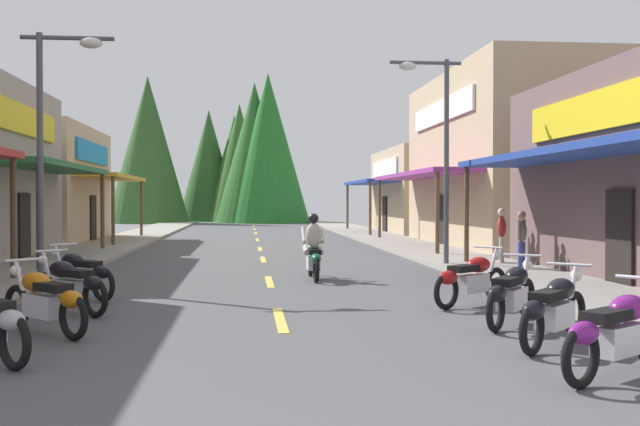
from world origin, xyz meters
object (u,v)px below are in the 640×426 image
streetlamp_left (55,119)px  pedestrian_browsing (521,237)px  rider_cruising_lead (313,252)px  motorcycle_parked_right_1 (554,309)px  streetlamp_right (436,131)px  motorcycle_parked_left_2 (69,284)px  motorcycle_parked_right_2 (512,293)px  motorcycle_parked_right_3 (471,278)px  motorcycle_parked_left_1 (45,300)px  motorcycle_parked_left_3 (80,273)px  motorcycle_parked_right_0 (617,332)px  pedestrian_by_shop (502,233)px

streetlamp_left → pedestrian_browsing: 11.69m
rider_cruising_lead → motorcycle_parked_right_1: bearing=-164.3°
streetlamp_right → rider_cruising_lead: 5.58m
motorcycle_parked_left_2 → rider_cruising_lead: rider_cruising_lead is taller
motorcycle_parked_right_2 → motorcycle_parked_right_3: size_ratio=1.00×
motorcycle_parked_left_1 → motorcycle_parked_left_3: size_ratio=0.98×
motorcycle_parked_right_0 → pedestrian_browsing: 11.48m
streetlamp_left → pedestrian_by_shop: (11.37, 3.57, -2.70)m
motorcycle_parked_left_1 → pedestrian_by_shop: 13.93m
motorcycle_parked_right_1 → pedestrian_browsing: (3.15, 9.37, 0.44)m
streetlamp_left → motorcycle_parked_right_2: 10.61m
streetlamp_left → motorcycle_parked_left_3: 4.08m
motorcycle_parked_right_2 → motorcycle_parked_left_1: bearing=128.6°
motorcycle_parked_right_3 → rider_cruising_lead: bearing=79.9°
rider_cruising_lead → pedestrian_by_shop: size_ratio=1.30×
streetlamp_left → pedestrian_by_shop: 12.22m
streetlamp_left → motorcycle_parked_right_0: bearing=-49.1°
motorcycle_parked_left_3 → motorcycle_parked_left_1: bearing=138.3°
motorcycle_parked_right_2 → motorcycle_parked_right_3: same height
motorcycle_parked_right_0 → rider_cruising_lead: size_ratio=0.85×
pedestrian_by_shop → motorcycle_parked_left_1: bearing=63.4°
motorcycle_parked_right_2 → pedestrian_browsing: 8.35m
motorcycle_parked_left_1 → motorcycle_parked_left_3: same height
motorcycle_parked_left_2 → pedestrian_browsing: bearing=-104.8°
streetlamp_left → streetlamp_right: size_ratio=0.96×
motorcycle_parked_left_1 → motorcycle_parked_left_2: 1.94m
motorcycle_parked_right_2 → pedestrian_browsing: pedestrian_browsing is taller
motorcycle_parked_left_1 → pedestrian_browsing: pedestrian_browsing is taller
motorcycle_parked_right_2 → rider_cruising_lead: (-2.38, 6.65, 0.17)m
streetlamp_right → motorcycle_parked_right_0: bearing=-96.0°
streetlamp_left → pedestrian_browsing: bearing=8.6°
streetlamp_right → motorcycle_parked_left_3: 10.70m
motorcycle_parked_right_0 → motorcycle_parked_left_2: same height
pedestrian_browsing → motorcycle_parked_left_2: bearing=-113.0°
motorcycle_parked_right_2 → motorcycle_parked_left_3: 7.99m
streetlamp_right → motorcycle_parked_right_2: (-1.29, -9.44, -3.30)m
streetlamp_left → streetlamp_right: bearing=19.9°
motorcycle_parked_right_0 → motorcycle_parked_left_2: 8.53m
motorcycle_parked_right_1 → rider_cruising_lead: rider_cruising_lead is taller
motorcycle_parked_right_3 → pedestrian_by_shop: 8.22m
motorcycle_parked_left_1 → motorcycle_parked_left_2: same height
motorcycle_parked_left_3 → pedestrian_browsing: pedestrian_browsing is taller
motorcycle_parked_right_1 → rider_cruising_lead: size_ratio=0.75×
streetlamp_right → motorcycle_parked_right_3: 8.19m
motorcycle_parked_right_1 → motorcycle_parked_right_2: (0.04, 1.64, 0.00)m
streetlamp_left → motorcycle_parked_right_1: streetlamp_left is taller
motorcycle_parked_left_3 → rider_cruising_lead: bearing=-104.6°
motorcycle_parked_right_1 → motorcycle_parked_left_3: 8.83m
motorcycle_parked_right_1 → motorcycle_parked_left_3: same height
motorcycle_parked_right_2 → motorcycle_parked_left_2: same height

